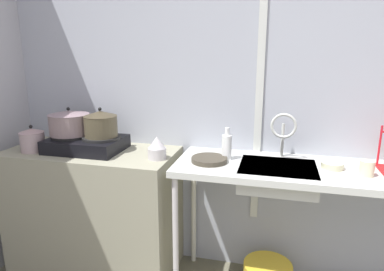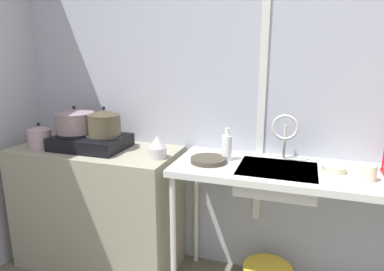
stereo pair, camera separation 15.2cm
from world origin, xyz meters
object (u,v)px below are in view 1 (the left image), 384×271
at_px(pot_beside_stove, 32,140).
at_px(faucet, 283,128).
at_px(frying_pan, 209,160).
at_px(percolator, 157,148).
at_px(bottle_by_sink, 227,146).
at_px(sink_basin, 277,176).
at_px(cup_by_rack, 367,168).
at_px(pot_on_right_burner, 101,124).
at_px(pot_on_left_burner, 69,122).
at_px(small_bowl_on_drainboard, 332,165).
at_px(stove, 86,143).

relative_size(pot_beside_stove, faucet, 0.62).
distance_m(faucet, frying_pan, 0.51).
height_order(percolator, faucet, faucet).
relative_size(percolator, bottle_by_sink, 0.71).
relative_size(percolator, frying_pan, 0.65).
distance_m(pot_beside_stove, sink_basin, 1.65).
xyz_separation_m(pot_beside_stove, cup_by_rack, (2.12, 0.04, -0.04)).
height_order(percolator, sink_basin, percolator).
xyz_separation_m(pot_on_right_burner, percolator, (0.42, -0.06, -0.13)).
height_order(pot_on_left_burner, sink_basin, pot_on_left_burner).
relative_size(sink_basin, small_bowl_on_drainboard, 3.51).
bearing_deg(pot_on_right_burner, small_bowl_on_drainboard, 0.82).
height_order(pot_beside_stove, faucet, faucet).
height_order(sink_basin, cup_by_rack, cup_by_rack).
relative_size(pot_on_right_burner, sink_basin, 0.50).
height_order(cup_by_rack, small_bowl_on_drainboard, cup_by_rack).
distance_m(stove, pot_on_left_burner, 0.18).
bearing_deg(pot_beside_stove, faucet, 8.33).
height_order(stove, frying_pan, stove).
height_order(pot_beside_stove, sink_basin, pot_beside_stove).
bearing_deg(cup_by_rack, small_bowl_on_drainboard, 152.86).
height_order(pot_on_left_burner, cup_by_rack, pot_on_left_burner).
bearing_deg(bottle_by_sink, sink_basin, -10.33).
bearing_deg(frying_pan, sink_basin, 2.84).
xyz_separation_m(pot_on_right_burner, faucet, (1.19, 0.14, 0.00)).
bearing_deg(pot_on_left_burner, bottle_by_sink, 2.11).
xyz_separation_m(cup_by_rack, small_bowl_on_drainboard, (-0.16, 0.08, -0.03)).
distance_m(pot_beside_stove, frying_pan, 1.23).
bearing_deg(stove, frying_pan, -2.52).
height_order(cup_by_rack, bottle_by_sink, bottle_by_sink).
distance_m(pot_on_right_burner, bottle_by_sink, 0.86).
relative_size(pot_on_right_burner, percolator, 1.53).
relative_size(faucet, frying_pan, 1.33).
bearing_deg(small_bowl_on_drainboard, bottle_by_sink, 178.28).
xyz_separation_m(pot_on_left_burner, cup_by_rack, (1.89, -0.06, -0.15)).
bearing_deg(cup_by_rack, pot_on_left_burner, 178.10).
height_order(pot_on_left_burner, small_bowl_on_drainboard, pot_on_left_burner).
xyz_separation_m(stove, small_bowl_on_drainboard, (1.60, 0.02, -0.03)).
relative_size(stove, sink_basin, 1.11).
relative_size(frying_pan, small_bowl_on_drainboard, 1.74).
bearing_deg(sink_basin, percolator, -176.94).
bearing_deg(small_bowl_on_drainboard, sink_basin, -172.79).
distance_m(pot_on_right_burner, pot_beside_stove, 0.50).
xyz_separation_m(pot_beside_stove, faucet, (1.66, 0.24, 0.12)).
xyz_separation_m(stove, pot_beside_stove, (-0.35, -0.10, 0.03)).
bearing_deg(sink_basin, pot_beside_stove, -176.97).
height_order(pot_on_left_burner, faucet, same).
relative_size(sink_basin, cup_by_rack, 5.25).
xyz_separation_m(pot_on_right_burner, bottle_by_sink, (0.85, 0.04, -0.11)).
relative_size(frying_pan, cup_by_rack, 2.61).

